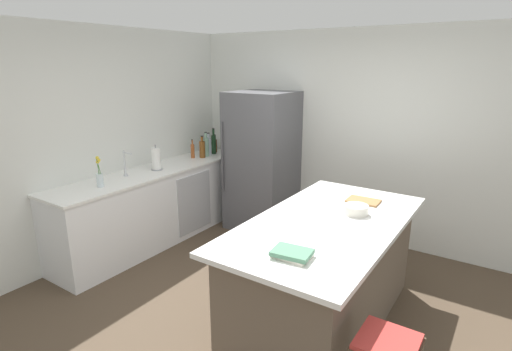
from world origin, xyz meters
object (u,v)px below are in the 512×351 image
(syrup_bottle, at_px, (215,145))
(cutting_board, at_px, (363,201))
(sink_faucet, at_px, (125,163))
(wine_bottle, at_px, (214,144))
(soda_bottle, at_px, (209,146))
(kitchen_island, at_px, (325,271))
(cookbook_stack, at_px, (292,254))
(flower_vase, at_px, (100,177))
(olive_oil_bottle, at_px, (223,142))
(paper_towel_roll, at_px, (156,159))
(refrigerator, at_px, (262,161))
(whiskey_bottle, at_px, (202,149))
(mixing_bowl, at_px, (356,210))
(vinegar_bottle, at_px, (193,151))
(gin_bottle, at_px, (206,146))

(syrup_bottle, relative_size, cutting_board, 0.86)
(sink_faucet, height_order, wine_bottle, wine_bottle)
(syrup_bottle, height_order, soda_bottle, soda_bottle)
(kitchen_island, relative_size, cookbook_stack, 7.55)
(cutting_board, bearing_deg, kitchen_island, -97.77)
(flower_vase, xyz_separation_m, soda_bottle, (-0.04, 1.81, 0.02))
(cutting_board, bearing_deg, olive_oil_bottle, 157.44)
(soda_bottle, bearing_deg, olive_oil_bottle, 86.69)
(paper_towel_roll, bearing_deg, refrigerator, 53.10)
(syrup_bottle, distance_m, cookbook_stack, 3.43)
(olive_oil_bottle, relative_size, cutting_board, 1.23)
(whiskey_bottle, height_order, mixing_bowl, whiskey_bottle)
(wine_bottle, xyz_separation_m, whiskey_bottle, (0.03, -0.28, -0.03))
(kitchen_island, relative_size, soda_bottle, 6.63)
(syrup_bottle, distance_m, whiskey_bottle, 0.39)
(flower_vase, bearing_deg, kitchen_island, 10.29)
(flower_vase, distance_m, paper_towel_roll, 0.82)
(paper_towel_roll, distance_m, syrup_bottle, 1.18)
(olive_oil_bottle, height_order, vinegar_bottle, olive_oil_bottle)
(kitchen_island, distance_m, wine_bottle, 2.90)
(paper_towel_roll, height_order, olive_oil_bottle, olive_oil_bottle)
(paper_towel_roll, distance_m, cookbook_stack, 2.73)
(refrigerator, distance_m, flower_vase, 2.08)
(kitchen_island, distance_m, paper_towel_roll, 2.53)
(syrup_bottle, relative_size, soda_bottle, 0.82)
(whiskey_bottle, relative_size, mixing_bowl, 1.47)
(flower_vase, relative_size, mixing_bowl, 1.59)
(wine_bottle, bearing_deg, mixing_bowl, -24.86)
(olive_oil_bottle, height_order, syrup_bottle, olive_oil_bottle)
(soda_bottle, bearing_deg, refrigerator, 7.48)
(paper_towel_roll, distance_m, mixing_bowl, 2.58)
(syrup_bottle, xyz_separation_m, vinegar_bottle, (-0.01, -0.47, -0.00))
(sink_faucet, xyz_separation_m, wine_bottle, (0.08, 1.49, -0.01))
(soda_bottle, bearing_deg, syrup_bottle, 104.50)
(wine_bottle, bearing_deg, gin_bottle, -87.34)
(syrup_bottle, relative_size, gin_bottle, 0.76)
(kitchen_island, distance_m, refrigerator, 2.23)
(flower_vase, xyz_separation_m, mixing_bowl, (2.54, 0.72, -0.06))
(mixing_bowl, bearing_deg, soda_bottle, 157.01)
(paper_towel_roll, height_order, soda_bottle, soda_bottle)
(sink_faucet, distance_m, flower_vase, 0.44)
(sink_faucet, bearing_deg, olive_oil_bottle, 87.14)
(flower_vase, relative_size, soda_bottle, 1.04)
(cookbook_stack, relative_size, cutting_board, 0.93)
(kitchen_island, relative_size, wine_bottle, 5.69)
(vinegar_bottle, bearing_deg, cookbook_stack, -35.42)
(kitchen_island, relative_size, gin_bottle, 6.19)
(olive_oil_bottle, relative_size, vinegar_bottle, 1.42)
(flower_vase, distance_m, mixing_bowl, 2.64)
(paper_towel_roll, distance_m, cutting_board, 2.53)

